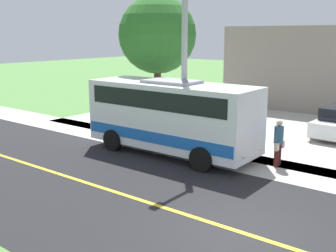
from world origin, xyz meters
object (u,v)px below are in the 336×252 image
pedestrian_waiting (278,141)px  tree_curbside (157,35)px  street_light_pole (183,51)px  shuttle_bus_front (172,114)px

pedestrian_waiting → tree_curbside: 8.37m
tree_curbside → street_light_pole: bearing=52.8°
street_light_pole → tree_curbside: bearing=-127.2°
pedestrian_waiting → street_light_pole: bearing=-80.4°
shuttle_bus_front → street_light_pole: bearing=150.1°
shuttle_bus_front → tree_curbside: bearing=-133.4°
pedestrian_waiting → street_light_pole: street_light_pole is taller
street_light_pole → tree_curbside: (-2.53, -3.33, 0.60)m
pedestrian_waiting → tree_curbside: size_ratio=0.26×
pedestrian_waiting → shuttle_bus_front: bearing=-75.6°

